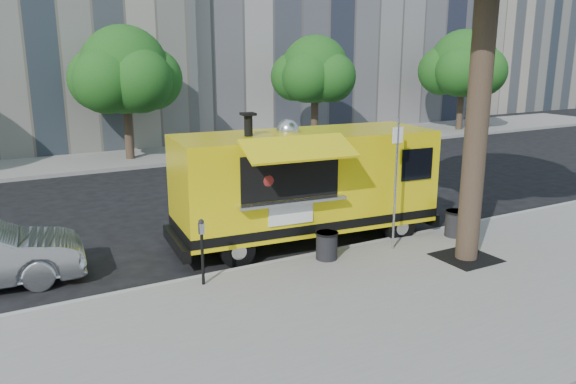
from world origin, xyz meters
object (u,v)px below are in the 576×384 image
(food_truck, at_px, (305,183))
(far_tree_c, at_px, (315,70))
(far_tree_d, at_px, (463,64))
(parking_meter, at_px, (202,244))
(sign_post, at_px, (396,177))
(trash_bin_right, at_px, (455,223))
(trash_bin_left, at_px, (327,245))
(far_tree_b, at_px, (124,70))

(food_truck, bearing_deg, far_tree_c, 62.76)
(far_tree_d, bearing_deg, parking_meter, -146.40)
(far_tree_c, bearing_deg, parking_meter, -128.66)
(sign_post, bearing_deg, trash_bin_right, -0.02)
(parking_meter, distance_m, trash_bin_left, 2.91)
(food_truck, bearing_deg, trash_bin_right, -22.35)
(far_tree_c, distance_m, food_truck, 14.67)
(far_tree_d, height_order, trash_bin_left, far_tree_d)
(far_tree_d, xyz_separation_m, trash_bin_right, (-14.50, -14.15, -3.40))
(trash_bin_left, bearing_deg, food_truck, 77.55)
(trash_bin_left, bearing_deg, far_tree_c, 59.40)
(far_tree_c, xyz_separation_m, food_truck, (-7.79, -12.23, -2.20))
(parking_meter, bearing_deg, food_truck, 25.42)
(far_tree_b, distance_m, food_truck, 12.80)
(far_tree_d, height_order, food_truck, far_tree_d)
(parking_meter, height_order, trash_bin_right, parking_meter)
(parking_meter, bearing_deg, trash_bin_left, 0.09)
(far_tree_d, relative_size, sign_post, 1.88)
(trash_bin_right, bearing_deg, trash_bin_left, 176.76)
(food_truck, distance_m, trash_bin_right, 3.86)
(far_tree_d, height_order, sign_post, far_tree_d)
(parking_meter, relative_size, trash_bin_left, 2.18)
(far_tree_c, xyz_separation_m, parking_meter, (-11.00, -13.75, -2.74))
(parking_meter, height_order, food_truck, food_truck)
(sign_post, height_order, food_truck, food_truck)
(trash_bin_right, bearing_deg, parking_meter, 178.23)
(far_tree_d, distance_m, parking_meter, 25.38)
(far_tree_c, relative_size, food_truck, 0.78)
(far_tree_d, distance_m, food_truck, 21.83)
(far_tree_b, height_order, sign_post, far_tree_b)
(far_tree_c, relative_size, trash_bin_right, 8.11)
(trash_bin_right, bearing_deg, food_truck, 152.37)
(trash_bin_left, distance_m, trash_bin_right, 3.64)
(sign_post, bearing_deg, far_tree_b, 100.15)
(far_tree_b, bearing_deg, far_tree_d, -0.30)
(food_truck, bearing_deg, far_tree_b, 100.78)
(far_tree_b, height_order, trash_bin_right, far_tree_b)
(sign_post, height_order, parking_meter, sign_post)
(food_truck, xyz_separation_m, trash_bin_left, (-0.34, -1.52, -1.04))
(far_tree_d, bearing_deg, trash_bin_left, -142.43)
(sign_post, relative_size, trash_bin_right, 4.67)
(far_tree_c, bearing_deg, sign_post, -114.81)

